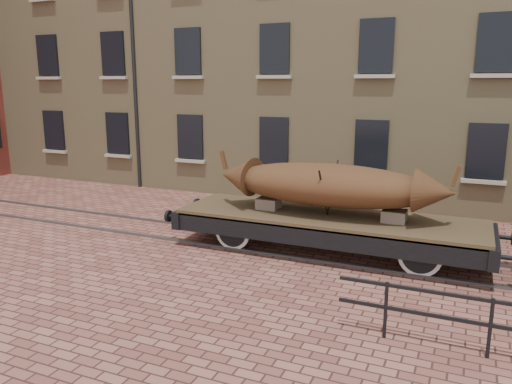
% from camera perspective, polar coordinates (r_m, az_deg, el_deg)
% --- Properties ---
extents(ground, '(90.00, 90.00, 0.00)m').
position_cam_1_polar(ground, '(13.18, 4.18, -6.43)').
color(ground, brown).
extents(warehouse_cream, '(40.00, 10.19, 14.00)m').
position_cam_1_polar(warehouse_cream, '(21.98, 21.72, 18.74)').
color(warehouse_cream, tan).
rests_on(warehouse_cream, ground).
extents(rail_track, '(30.00, 1.52, 0.06)m').
position_cam_1_polar(rail_track, '(13.17, 4.18, -6.30)').
color(rail_track, '#59595E').
rests_on(rail_track, ground).
extents(flatcar_wagon, '(8.54, 2.32, 1.29)m').
position_cam_1_polar(flatcar_wagon, '(12.68, 8.20, -3.48)').
color(flatcar_wagon, '#483826').
rests_on(flatcar_wagon, ground).
extents(iron_boat, '(6.04, 1.76, 1.47)m').
position_cam_1_polar(iron_boat, '(12.46, 8.28, 0.84)').
color(iron_boat, '#4D2919').
rests_on(iron_boat, flatcar_wagon).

